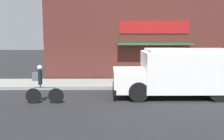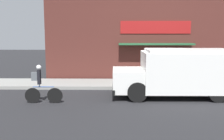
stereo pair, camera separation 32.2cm
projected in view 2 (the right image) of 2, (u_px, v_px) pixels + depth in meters
The scene contains 5 objects.
ground_plane at pixel (153, 90), 13.92m from camera, with size 70.00×70.00×0.00m, color #232326.
sidewalk at pixel (150, 84), 15.14m from camera, with size 28.00×2.50×0.18m.
storefront at pixel (148, 38), 16.20m from camera, with size 12.77×0.97×5.42m.
school_bus at pixel (179, 72), 12.34m from camera, with size 5.72×2.86×2.25m.
cyclist at pixel (41, 85), 11.20m from camera, with size 1.63×0.21×1.66m.
Camera 2 is at (-1.95, -13.67, 2.97)m, focal length 42.00 mm.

